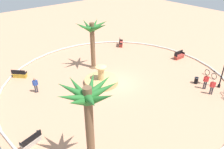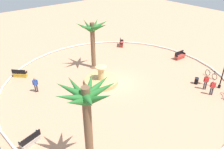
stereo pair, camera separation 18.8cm
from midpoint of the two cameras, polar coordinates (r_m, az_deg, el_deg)
The scene contains 14 objects.
ground_plane at distance 24.21m, azimuth 1.40°, elevation -2.05°, with size 80.00×80.00×0.00m, color tan.
plaza_curb at distance 24.16m, azimuth 1.40°, elevation -1.85°, with size 24.11×24.11×0.20m, color silver.
fountain at distance 24.04m, azimuth -2.55°, elevation -1.51°, with size 3.63×3.63×1.94m.
palm_tree_near_fountain at distance 25.73m, azimuth -4.77°, elevation 10.17°, with size 3.79×3.94×5.82m.
palm_tree_by_curb at distance 12.87m, azimuth -6.07°, elevation -8.34°, with size 3.56×3.66×6.39m.
bench_east at distance 27.11m, azimuth -22.28°, elevation 0.07°, with size 1.50×1.47×1.00m.
bench_west at distance 30.75m, azimuth 17.11°, elevation 4.48°, with size 0.60×1.63×1.00m.
bench_north at distance 33.60m, azimuth 2.59°, elevation 7.90°, with size 1.49×1.48×1.00m.
bench_southeast at distance 18.05m, azimuth -19.85°, elevation -15.65°, with size 0.88×1.67×1.00m.
trash_bin at distance 25.48m, azimuth 20.99°, elevation -1.47°, with size 0.46×0.46×0.73m.
bicycle_by_lamppost at distance 27.36m, azimuth 24.20°, elevation 0.01°, with size 1.68×0.58×0.94m.
person_cyclist_helmet at distance 23.88m, azimuth 24.53°, elevation -2.90°, with size 0.43×0.37×1.64m.
person_cyclist_photo at distance 24.53m, azimuth 23.11°, elevation -1.63°, with size 0.41×0.39×1.69m.
person_pedestrian_stroll at distance 23.42m, azimuth -18.78°, elevation -2.37°, with size 0.32×0.49×1.62m.
Camera 2 is at (-15.70, 13.45, 12.59)m, focal length 35.75 mm.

